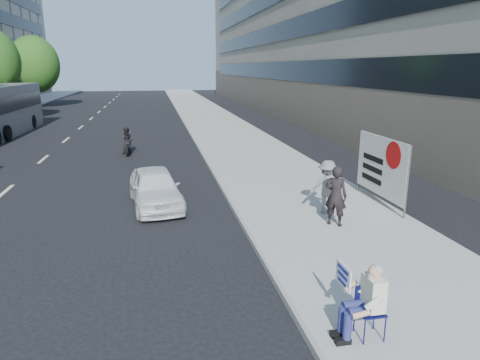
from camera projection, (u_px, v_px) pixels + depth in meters
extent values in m
plane|color=black|center=(204.00, 276.00, 9.50)|extent=(160.00, 160.00, 0.00)
cube|color=#ABA8A0|center=(228.00, 134.00, 29.20)|extent=(5.00, 120.00, 0.15)
cube|color=gray|center=(341.00, 7.00, 40.51)|extent=(14.00, 70.00, 20.00)
cylinder|color=#382616|center=(38.00, 96.00, 48.28)|extent=(0.30, 0.30, 2.62)
ellipsoid|color=#254F15|center=(34.00, 64.00, 47.39)|extent=(5.40, 5.40, 6.21)
cylinder|color=#131455|center=(364.00, 332.00, 6.85)|extent=(0.02, 0.02, 0.45)
cylinder|color=#131455|center=(385.00, 330.00, 6.91)|extent=(0.02, 0.02, 0.45)
cylinder|color=#131455|center=(354.00, 320.00, 7.19)|extent=(0.02, 0.02, 0.45)
cylinder|color=#131455|center=(374.00, 317.00, 7.26)|extent=(0.02, 0.02, 0.45)
cube|color=#131455|center=(370.00, 312.00, 6.99)|extent=(0.40, 0.40, 0.03)
cube|color=#131455|center=(366.00, 296.00, 7.12)|extent=(0.40, 0.02, 0.40)
cylinder|color=navy|center=(361.00, 312.00, 6.83)|extent=(0.44, 0.17, 0.17)
cylinder|color=navy|center=(347.00, 326.00, 6.85)|extent=(0.14, 0.14, 0.46)
cube|color=black|center=(343.00, 341.00, 6.91)|extent=(0.26, 0.11, 0.10)
cylinder|color=navy|center=(356.00, 305.00, 7.02)|extent=(0.44, 0.17, 0.17)
cylinder|color=navy|center=(342.00, 319.00, 7.04)|extent=(0.14, 0.14, 0.46)
cube|color=black|center=(338.00, 334.00, 7.09)|extent=(0.26, 0.11, 0.10)
cube|color=beige|center=(373.00, 293.00, 6.90)|extent=(0.26, 0.42, 0.56)
sphere|color=tan|center=(375.00, 272.00, 6.81)|extent=(0.23, 0.23, 0.23)
ellipsoid|color=gray|center=(376.00, 270.00, 6.81)|extent=(0.22, 0.24, 0.19)
ellipsoid|color=gray|center=(370.00, 276.00, 6.81)|extent=(0.10, 0.14, 0.13)
cylinder|color=beige|center=(374.00, 303.00, 6.66)|extent=(0.30, 0.10, 0.25)
cylinder|color=tan|center=(361.00, 314.00, 6.67)|extent=(0.29, 0.09, 0.14)
cylinder|color=beige|center=(362.00, 284.00, 7.13)|extent=(0.26, 0.20, 0.32)
cylinder|color=tan|center=(350.00, 286.00, 7.27)|extent=(0.30, 0.21, 0.18)
cube|color=white|center=(343.00, 276.00, 7.36)|extent=(0.03, 0.55, 0.40)
imported|color=slate|center=(327.00, 187.00, 12.96)|extent=(1.19, 0.88, 1.64)
imported|color=black|center=(336.00, 196.00, 11.93)|extent=(0.74, 0.71, 1.72)
cylinder|color=#4C4C4C|center=(407.00, 183.00, 12.39)|extent=(0.06, 0.06, 2.20)
cylinder|color=#4C4C4C|center=(360.00, 161.00, 15.23)|extent=(0.06, 0.06, 2.20)
cube|color=silver|center=(381.00, 166.00, 13.77)|extent=(0.04, 3.00, 1.90)
cylinder|color=#A50C0C|center=(393.00, 155.00, 12.97)|extent=(0.01, 0.84, 0.84)
cube|color=black|center=(373.00, 159.00, 14.20)|extent=(0.01, 1.30, 0.18)
cube|color=black|center=(372.00, 169.00, 14.29)|extent=(0.01, 1.30, 0.18)
cube|color=black|center=(371.00, 179.00, 14.38)|extent=(0.01, 1.30, 0.18)
imported|color=white|center=(155.00, 188.00, 14.10)|extent=(1.96, 3.92, 1.28)
cylinder|color=black|center=(127.00, 150.00, 22.14)|extent=(0.14, 0.64, 0.64)
cylinder|color=black|center=(129.00, 146.00, 23.47)|extent=(0.14, 0.64, 0.64)
cube|color=black|center=(128.00, 144.00, 22.74)|extent=(0.29, 1.21, 0.35)
imported|color=black|center=(128.00, 141.00, 22.61)|extent=(0.71, 0.56, 1.42)
cube|color=black|center=(16.00, 103.00, 28.58)|extent=(0.40, 11.50, 1.00)
cylinder|color=black|center=(7.00, 133.00, 26.64)|extent=(0.28, 1.01, 1.00)
cylinder|color=black|center=(33.00, 122.00, 32.32)|extent=(0.28, 1.01, 1.00)
cylinder|color=black|center=(3.00, 120.00, 33.27)|extent=(0.28, 1.01, 1.00)
cylinder|color=black|center=(38.00, 119.00, 33.75)|extent=(0.28, 1.01, 1.00)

